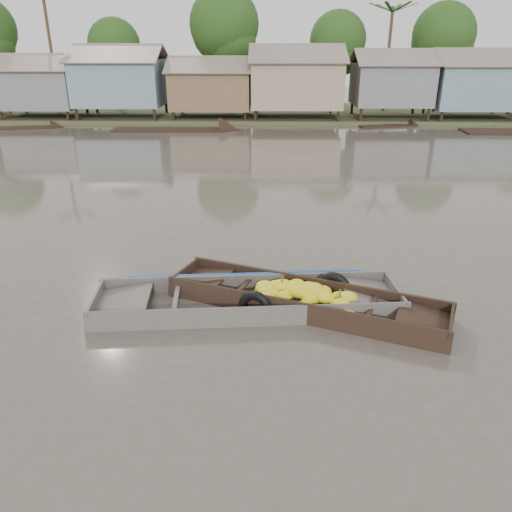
{
  "coord_description": "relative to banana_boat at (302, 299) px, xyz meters",
  "views": [
    {
      "loc": [
        0.34,
        -9.44,
        5.55
      ],
      "look_at": [
        0.11,
        1.55,
        0.8
      ],
      "focal_mm": 35.0,
      "sensor_mm": 36.0,
      "label": 1
    }
  ],
  "objects": [
    {
      "name": "viewer_boat",
      "position": [
        -1.2,
        -0.01,
        -0.15
      ],
      "size": [
        7.02,
        2.38,
        0.56
      ],
      "rotation": [
        0.0,
        0.0,
        0.08
      ],
      "color": "#4A433E",
      "rests_on": "ground"
    },
    {
      "name": "banana_boat",
      "position": [
        0.0,
        0.0,
        0.0
      ],
      "size": [
        6.42,
        3.72,
        0.9
      ],
      "rotation": [
        0.0,
        0.0,
        -0.38
      ],
      "color": "black",
      "rests_on": "ground"
    },
    {
      "name": "ground",
      "position": [
        -1.17,
        -0.52,
        -0.19
      ],
      "size": [
        120.0,
        120.0,
        0.0
      ],
      "primitive_type": "plane",
      "color": "#494438",
      "rests_on": "ground"
    },
    {
      "name": "riverbank",
      "position": [
        1.86,
        31.34,
        2.88
      ],
      "size": [
        120.0,
        12.47,
        10.22
      ],
      "color": "#384723",
      "rests_on": "ground"
    },
    {
      "name": "distant_boats",
      "position": [
        7.52,
        22.77,
        -0.24
      ],
      "size": [
        45.08,
        15.27,
        0.35
      ],
      "color": "black",
      "rests_on": "ground"
    }
  ]
}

